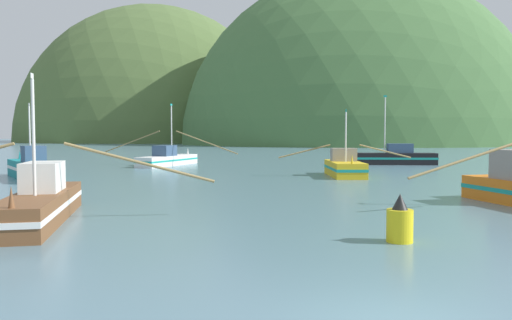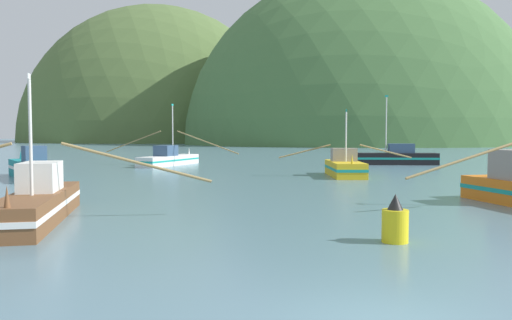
{
  "view_description": "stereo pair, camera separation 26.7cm",
  "coord_description": "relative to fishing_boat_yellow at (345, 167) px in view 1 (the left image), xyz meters",
  "views": [
    {
      "loc": [
        -3.04,
        -8.63,
        3.44
      ],
      "look_at": [
        -0.76,
        29.36,
        1.4
      ],
      "focal_mm": 35.31,
      "sensor_mm": 36.0,
      "label": 1
    },
    {
      "loc": [
        -2.77,
        -8.65,
        3.44
      ],
      "look_at": [
        -0.76,
        29.36,
        1.4
      ],
      "focal_mm": 35.31,
      "sensor_mm": 36.0,
      "label": 2
    }
  ],
  "objects": [
    {
      "name": "fishing_boat_yellow",
      "position": [
        0.0,
        0.0,
        0.0
      ],
      "size": [
        10.57,
        6.73,
        5.31
      ],
      "rotation": [
        0.0,
        0.0,
        4.66
      ],
      "color": "gold",
      "rests_on": "ground"
    },
    {
      "name": "hill_far_right",
      "position": [
        32.9,
        118.79,
        -0.73
      ],
      "size": [
        112.17,
        89.74,
        107.78
      ],
      "primitive_type": "ellipsoid",
      "color": "#47703D",
      "rests_on": "ground"
    },
    {
      "name": "channel_buoy",
      "position": [
        -4.0,
        -24.16,
        -0.1
      ],
      "size": [
        0.83,
        0.83,
        1.53
      ],
      "color": "yellow",
      "rests_on": "ground"
    },
    {
      "name": "hill_far_center",
      "position": [
        -38.14,
        165.33,
        -0.73
      ],
      "size": [
        107.12,
        85.7,
        107.81
      ],
      "primitive_type": "ellipsoid",
      "color": "#516B38",
      "rests_on": "ground"
    },
    {
      "name": "fishing_boat_black",
      "position": [
        8.49,
        14.12,
        0.06
      ],
      "size": [
        10.07,
        3.09,
        7.53
      ],
      "rotation": [
        0.0,
        0.0,
        3.02
      ],
      "color": "black",
      "rests_on": "ground"
    },
    {
      "name": "fishing_boat_teal",
      "position": [
        -24.1,
        -1.11,
        0.09
      ],
      "size": [
        6.28,
        8.79,
        5.67
      ],
      "rotation": [
        0.0,
        0.0,
        2.11
      ],
      "color": "#147F84",
      "rests_on": "ground"
    },
    {
      "name": "fishing_boat_brown",
      "position": [
        -16.69,
        -19.63,
        0.02
      ],
      "size": [
        13.48,
        9.18,
        5.63
      ],
      "rotation": [
        0.0,
        0.0,
        4.86
      ],
      "color": "brown",
      "rests_on": "ground"
    },
    {
      "name": "fishing_boat_white",
      "position": [
        -15.67,
        14.21,
        -0.02
      ],
      "size": [
        14.77,
        9.58,
        6.58
      ],
      "rotation": [
        0.0,
        0.0,
        1.15
      ],
      "color": "white",
      "rests_on": "ground"
    }
  ]
}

